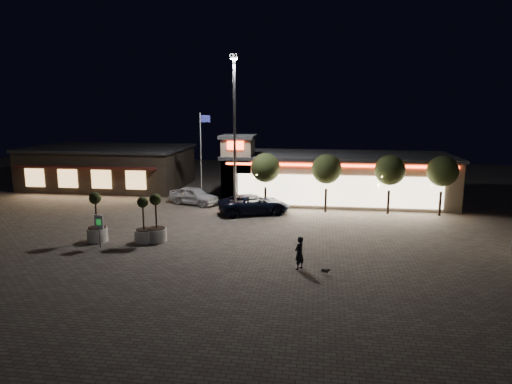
# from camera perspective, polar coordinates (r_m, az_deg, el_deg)

# --- Properties ---
(ground) EXTENTS (90.00, 90.00, 0.00)m
(ground) POSITION_cam_1_polar(r_m,az_deg,el_deg) (28.78, -9.52, -6.86)
(ground) COLOR #696055
(ground) RESTS_ON ground
(retail_building) EXTENTS (20.40, 8.40, 6.10)m
(retail_building) POSITION_cam_1_polar(r_m,az_deg,el_deg) (42.43, 9.38, 1.91)
(retail_building) COLOR gray
(retail_building) RESTS_ON ground
(restaurant_building) EXTENTS (16.40, 11.00, 4.30)m
(restaurant_building) POSITION_cam_1_polar(r_m,az_deg,el_deg) (51.68, -17.80, 3.06)
(restaurant_building) COLOR #382D23
(restaurant_building) RESTS_ON ground
(floodlight_pole) EXTENTS (0.60, 0.40, 12.38)m
(floodlight_pole) POSITION_cam_1_polar(r_m,az_deg,el_deg) (34.75, -2.70, 8.08)
(floodlight_pole) COLOR gray
(floodlight_pole) RESTS_ON ground
(flagpole) EXTENTS (0.95, 0.10, 8.00)m
(flagpole) POSITION_cam_1_polar(r_m,az_deg,el_deg) (40.65, -6.78, 5.20)
(flagpole) COLOR white
(flagpole) RESTS_ON ground
(string_tree_a) EXTENTS (2.42, 2.42, 4.79)m
(string_tree_a) POSITION_cam_1_polar(r_m,az_deg,el_deg) (37.72, 1.19, 3.03)
(string_tree_a) COLOR #332319
(string_tree_a) RESTS_ON ground
(string_tree_b) EXTENTS (2.42, 2.42, 4.79)m
(string_tree_b) POSITION_cam_1_polar(r_m,az_deg,el_deg) (37.46, 8.81, 2.85)
(string_tree_b) COLOR #332319
(string_tree_b) RESTS_ON ground
(string_tree_c) EXTENTS (2.42, 2.42, 4.79)m
(string_tree_c) POSITION_cam_1_polar(r_m,az_deg,el_deg) (37.86, 16.41, 2.62)
(string_tree_c) COLOR #332319
(string_tree_c) RESTS_ON ground
(string_tree_d) EXTENTS (2.42, 2.42, 4.79)m
(string_tree_d) POSITION_cam_1_polar(r_m,az_deg,el_deg) (38.64, 22.29, 2.41)
(string_tree_d) COLOR #332319
(string_tree_d) RESTS_ON ground
(pickup_truck) EXTENTS (6.31, 4.58, 1.59)m
(pickup_truck) POSITION_cam_1_polar(r_m,az_deg,el_deg) (36.80, -0.23, -1.54)
(pickup_truck) COLOR black
(pickup_truck) RESTS_ON ground
(white_sedan) EXTENTS (4.95, 3.37, 1.57)m
(white_sedan) POSITION_cam_1_polar(r_m,az_deg,el_deg) (40.72, -7.77, -0.45)
(white_sedan) COLOR silver
(white_sedan) RESTS_ON ground
(pedestrian) EXTENTS (0.72, 0.78, 1.79)m
(pedestrian) POSITION_cam_1_polar(r_m,az_deg,el_deg) (24.65, 5.43, -7.61)
(pedestrian) COLOR black
(pedestrian) RESTS_ON ground
(dog) EXTENTS (0.45, 0.23, 0.24)m
(dog) POSITION_cam_1_polar(r_m,az_deg,el_deg) (24.25, 8.78, -9.66)
(dog) COLOR #59514C
(dog) RESTS_ON ground
(planter_left) EXTENTS (1.31, 1.31, 3.23)m
(planter_left) POSITION_cam_1_polar(r_m,az_deg,el_deg) (31.14, -19.27, -4.07)
(planter_left) COLOR silver
(planter_left) RESTS_ON ground
(planter_mid) EXTENTS (1.21, 1.21, 2.97)m
(planter_mid) POSITION_cam_1_polar(r_m,az_deg,el_deg) (30.13, -13.84, -4.41)
(planter_mid) COLOR silver
(planter_mid) RESTS_ON ground
(planter_right) EXTENTS (1.28, 1.28, 3.14)m
(planter_right) POSITION_cam_1_polar(r_m,az_deg,el_deg) (30.08, -12.33, -4.27)
(planter_right) COLOR silver
(planter_right) RESTS_ON ground
(valet_sign) EXTENTS (0.66, 0.26, 2.05)m
(valet_sign) POSITION_cam_1_polar(r_m,az_deg,el_deg) (29.69, -19.03, -3.90)
(valet_sign) COLOR gray
(valet_sign) RESTS_ON ground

